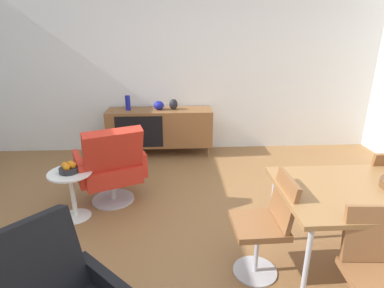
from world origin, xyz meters
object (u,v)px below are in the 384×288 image
at_px(sideboard, 160,127).
at_px(vase_cobalt, 159,105).
at_px(dining_chair_front_left, 378,272).
at_px(fruit_bowl, 69,168).
at_px(dining_chair_back_right, 378,185).
at_px(dining_chair_near_window, 267,223).
at_px(lounge_chair_red, 111,165).
at_px(vase_ceramic_small, 128,103).
at_px(side_table_round, 72,189).
at_px(dining_table, 383,194).
at_px(vase_sculptural_dark, 174,104).

bearing_deg(sideboard, vase_cobalt, 159.34).
relative_size(dining_chair_front_left, fruit_bowl, 4.28).
bearing_deg(dining_chair_back_right, dining_chair_near_window, -155.78).
bearing_deg(lounge_chair_red, vase_ceramic_small, 89.72).
relative_size(sideboard, dining_chair_back_right, 1.87).
bearing_deg(fruit_bowl, lounge_chair_red, 36.03).
bearing_deg(dining_chair_near_window, dining_chair_back_right, 24.22).
bearing_deg(side_table_round, fruit_bowl, 95.70).
bearing_deg(dining_chair_front_left, dining_table, 58.21).
bearing_deg(vase_cobalt, vase_sculptural_dark, 0.00).
height_order(dining_chair_near_window, lounge_chair_red, lounge_chair_red).
bearing_deg(vase_cobalt, side_table_round, -115.33).
distance_m(vase_sculptural_dark, dining_chair_near_window, 2.79).
relative_size(vase_ceramic_small, dining_chair_front_left, 0.26).
height_order(dining_table, lounge_chair_red, lounge_chair_red).
distance_m(vase_sculptural_dark, dining_chair_front_left, 3.49).
distance_m(vase_ceramic_small, dining_chair_back_right, 3.40).
bearing_deg(vase_sculptural_dark, dining_chair_back_right, -47.30).
bearing_deg(vase_sculptural_dark, sideboard, -179.51).
height_order(dining_table, dining_chair_near_window, dining_chair_near_window).
xyz_separation_m(vase_sculptural_dark, dining_chair_front_left, (1.26, -3.24, -0.33)).
relative_size(lounge_chair_red, fruit_bowl, 4.73).
xyz_separation_m(vase_cobalt, side_table_round, (-0.83, -1.76, -0.47)).
xyz_separation_m(vase_ceramic_small, dining_chair_front_left, (1.94, -3.24, -0.36)).
relative_size(dining_table, dining_chair_near_window, 1.87).
relative_size(dining_chair_back_right, dining_chair_near_window, 1.00).
xyz_separation_m(dining_chair_back_right, dining_chair_front_left, (-0.70, -1.12, 0.00)).
distance_m(lounge_chair_red, fruit_bowl, 0.46).
height_order(vase_cobalt, side_table_round, vase_cobalt).
distance_m(sideboard, vase_sculptural_dark, 0.42).
bearing_deg(vase_cobalt, dining_table, -55.66).
xyz_separation_m(sideboard, vase_cobalt, (-0.00, 0.00, 0.35)).
xyz_separation_m(dining_table, dining_chair_near_window, (-0.89, 0.00, -0.23)).
distance_m(dining_chair_near_window, fruit_bowl, 2.00).
bearing_deg(dining_table, dining_chair_back_right, 57.94).
bearing_deg(vase_cobalt, dining_chair_front_left, -65.39).
bearing_deg(dining_chair_back_right, sideboard, 135.77).
bearing_deg(vase_ceramic_small, dining_chair_front_left, -58.99).
height_order(vase_sculptural_dark, vase_ceramic_small, vase_ceramic_small).
height_order(dining_chair_near_window, fruit_bowl, dining_chair_near_window).
height_order(vase_cobalt, vase_sculptural_dark, vase_sculptural_dark).
xyz_separation_m(vase_sculptural_dark, fruit_bowl, (-1.06, -1.76, -0.24)).
distance_m(dining_chair_back_right, dining_chair_front_left, 1.32).
xyz_separation_m(sideboard, vase_ceramic_small, (-0.47, 0.00, 0.39)).
xyz_separation_m(sideboard, vase_sculptural_dark, (0.22, 0.00, 0.36)).
xyz_separation_m(sideboard, dining_chair_near_window, (0.93, -2.67, 0.03)).
xyz_separation_m(dining_chair_near_window, side_table_round, (-1.77, 0.91, -0.15)).
bearing_deg(vase_ceramic_small, sideboard, -0.23).
bearing_deg(fruit_bowl, dining_table, -19.00).
bearing_deg(dining_chair_front_left, vase_sculptural_dark, 111.25).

